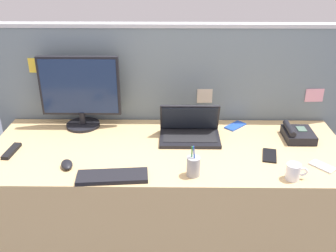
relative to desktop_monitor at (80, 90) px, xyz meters
The scene contains 14 objects.
ground_plane 1.16m from the desktop_monitor, 28.33° to the right, with size 10.00×10.00×0.00m, color #4C515B.
desk 0.88m from the desktop_monitor, 28.33° to the right, with size 2.08×0.78×0.73m, color tan.
cubicle_divider 0.64m from the desktop_monitor, 13.50° to the left, with size 2.29×0.08×1.37m.
desktop_monitor is the anchor object (origin of this frame).
laptop 0.73m from the desktop_monitor, 13.04° to the right, with size 0.36×0.24×0.20m.
desk_phone 1.37m from the desktop_monitor, ahead, with size 0.17×0.19×0.09m.
keyboard_main 0.71m from the desktop_monitor, 65.88° to the right, with size 0.36×0.12×0.02m, color black.
computer_mouse_right_hand 0.56m from the desktop_monitor, 88.01° to the right, with size 0.06×0.10×0.03m, color black.
pen_cup 0.92m from the desktop_monitor, 40.16° to the right, with size 0.07×0.07×0.17m.
cell_phone_silver_slab 1.49m from the desktop_monitor, 19.69° to the right, with size 0.07×0.13×0.01m, color #B7BAC1.
cell_phone_black_slab 1.21m from the desktop_monitor, 18.79° to the right, with size 0.07×0.15×0.01m, color black.
cell_phone_blue_case 1.02m from the desktop_monitor, ahead, with size 0.07×0.15×0.01m, color blue.
tv_remote 0.55m from the desktop_monitor, 133.06° to the right, with size 0.04×0.17×0.02m, color black.
coffee_mug 1.36m from the desktop_monitor, 27.07° to the right, with size 0.11×0.07×0.09m.
Camera 1 is at (0.02, -1.99, 1.84)m, focal length 41.74 mm.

